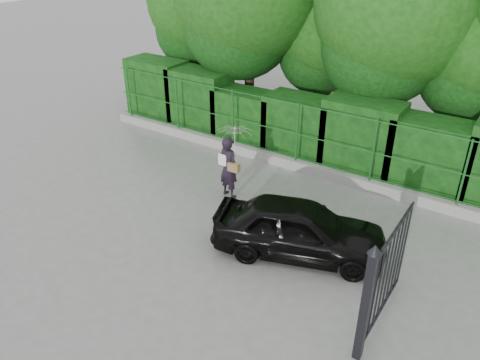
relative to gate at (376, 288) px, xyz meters
The scene contains 7 objects.
ground 4.81m from the gate, behind, with size 80.00×80.00×0.00m, color gray.
kerb 7.04m from the gate, 131.36° to the left, with size 14.00×0.25×0.30m, color #9E9E99.
fence 6.82m from the gate, 129.97° to the left, with size 14.13×0.06×1.80m.
hedge 7.72m from the gate, 126.27° to the left, with size 14.20×1.20×2.28m.
gate is the anchor object (origin of this frame).
woman 5.64m from the gate, 149.79° to the left, with size 0.98×0.96×2.05m.
car 2.77m from the gate, 144.43° to the left, with size 1.53×3.81×1.30m, color black.
Camera 1 is at (6.04, -6.99, 6.50)m, focal length 35.00 mm.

